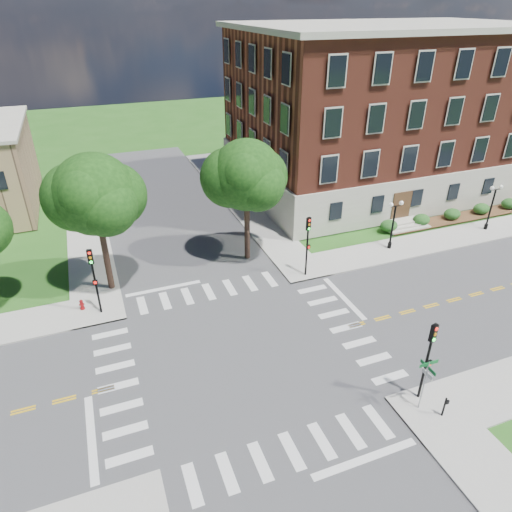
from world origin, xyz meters
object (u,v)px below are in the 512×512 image
object	(u,v)px
traffic_signal_se	(429,353)
twin_lamp_east	(492,205)
twin_lamp_west	(393,222)
street_sign_pole	(426,376)
push_button_post	(445,406)
fire_hydrant	(82,305)
traffic_signal_nw	(94,274)
traffic_signal_ne	(308,239)

from	to	relation	value
traffic_signal_se	twin_lamp_east	bearing A→B (deg)	37.56
twin_lamp_west	street_sign_pole	size ratio (longest dim) A/B	1.36
traffic_signal_se	push_button_post	xyz separation A→B (m)	(0.31, -1.48, -2.39)
twin_lamp_west	street_sign_pole	world-z (taller)	twin_lamp_west
traffic_signal_se	fire_hydrant	distance (m)	22.18
traffic_signal_nw	twin_lamp_east	distance (m)	34.20
twin_lamp_west	traffic_signal_se	bearing A→B (deg)	-120.05
twin_lamp_west	twin_lamp_east	distance (m)	10.50
traffic_signal_nw	twin_lamp_west	distance (m)	23.71
fire_hydrant	traffic_signal_se	bearing A→B (deg)	-41.94
traffic_signal_ne	twin_lamp_west	distance (m)	8.73
twin_lamp_west	push_button_post	distance (m)	18.17
street_sign_pole	traffic_signal_se	bearing A→B (deg)	52.29
street_sign_pole	traffic_signal_ne	bearing A→B (deg)	88.58
street_sign_pole	traffic_signal_nw	bearing A→B (deg)	135.50
twin_lamp_west	push_button_post	size ratio (longest dim) A/B	3.53
traffic_signal_ne	twin_lamp_east	size ratio (longest dim) A/B	1.13
fire_hydrant	traffic_signal_nw	bearing A→B (deg)	-35.35
traffic_signal_ne	fire_hydrant	xyz separation A→B (m)	(-16.25, 1.41, -2.72)
twin_lamp_west	fire_hydrant	distance (m)	24.94
traffic_signal_nw	twin_lamp_west	xyz separation A→B (m)	(23.69, 0.78, -0.66)
twin_lamp_west	fire_hydrant	bearing A→B (deg)	179.88
twin_lamp_west	street_sign_pole	bearing A→B (deg)	-120.38
street_sign_pole	push_button_post	xyz separation A→B (m)	(0.78, -0.88, -1.51)
twin_lamp_east	street_sign_pole	xyz separation A→B (m)	(-19.45, -15.20, -0.21)
street_sign_pole	fire_hydrant	distance (m)	22.16
twin_lamp_east	fire_hydrant	size ratio (longest dim) A/B	5.64
traffic_signal_se	street_sign_pole	xyz separation A→B (m)	(-0.46, -0.60, -0.88)
traffic_signal_se	twin_lamp_east	world-z (taller)	traffic_signal_se
twin_lamp_east	fire_hydrant	bearing A→B (deg)	179.81
traffic_signal_nw	street_sign_pole	world-z (taller)	traffic_signal_nw
traffic_signal_ne	fire_hydrant	distance (m)	16.54
traffic_signal_nw	street_sign_pole	size ratio (longest dim) A/B	1.55
traffic_signal_ne	traffic_signal_nw	distance (m)	15.10
twin_lamp_east	push_button_post	distance (m)	24.70
twin_lamp_west	push_button_post	world-z (taller)	twin_lamp_west
traffic_signal_se	fire_hydrant	size ratio (longest dim) A/B	6.40
street_sign_pole	push_button_post	world-z (taller)	street_sign_pole
traffic_signal_ne	twin_lamp_east	distance (m)	19.16
twin_lamp_east	twin_lamp_west	bearing A→B (deg)	179.66
twin_lamp_east	fire_hydrant	xyz separation A→B (m)	(-35.35, 0.12, -2.06)
push_button_post	street_sign_pole	bearing A→B (deg)	131.49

